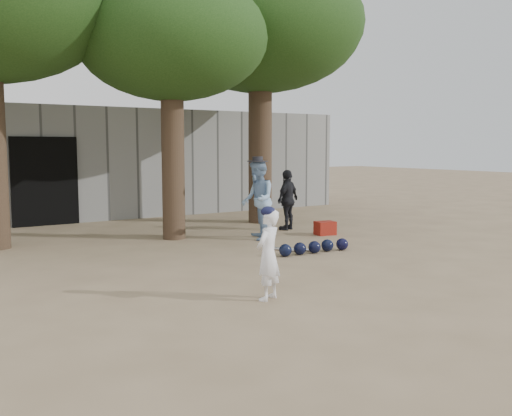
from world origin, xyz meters
TOP-DOWN VIEW (x-y plane):
  - ground at (0.00, 0.00)m, footprint 70.00×70.00m
  - boy_player at (-0.47, -0.92)m, footprint 0.51×0.45m
  - spectator_blue at (2.03, 3.13)m, footprint 0.92×1.01m
  - spectator_dark at (3.41, 3.93)m, footprint 0.90×0.66m
  - red_bag at (3.64, 2.84)m, footprint 0.47×0.39m
  - back_building at (-0.00, 10.33)m, footprint 16.00×5.24m
  - helmet_row at (2.05, 1.25)m, footprint 1.51×0.30m
  - bat_pile at (1.84, 1.66)m, footprint 0.62×0.75m
  - tree_row at (0.74, 5.02)m, footprint 11.40×5.80m

SIDE VIEW (x-z plane):
  - ground at x=0.00m, z-range 0.00..0.00m
  - bat_pile at x=1.84m, z-range 0.00..0.06m
  - helmet_row at x=2.05m, z-range 0.00..0.23m
  - red_bag at x=3.64m, z-range 0.00..0.30m
  - boy_player at x=-0.47m, z-range 0.00..1.17m
  - spectator_dark at x=3.41m, z-range 0.00..1.42m
  - spectator_blue at x=2.03m, z-range 0.00..1.68m
  - back_building at x=0.00m, z-range 0.00..3.00m
  - tree_row at x=0.74m, z-range 1.34..8.03m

